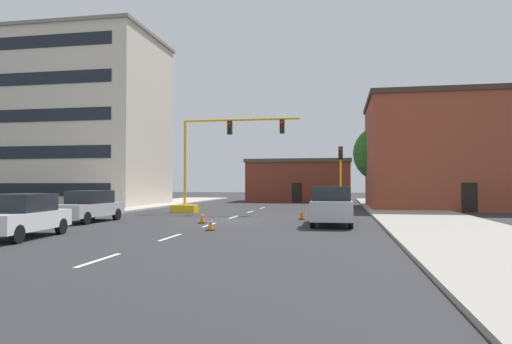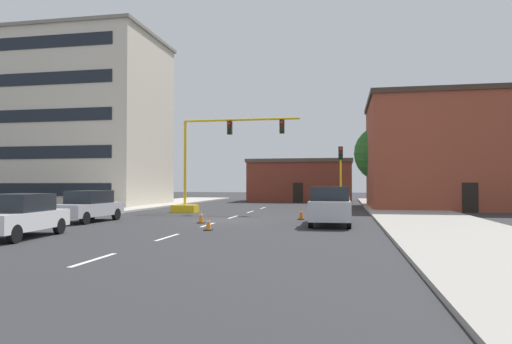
{
  "view_description": "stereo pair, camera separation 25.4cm",
  "coord_description": "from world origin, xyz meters",
  "views": [
    {
      "loc": [
        6.69,
        -25.94,
        2.17
      ],
      "look_at": [
        0.58,
        7.24,
        2.98
      ],
      "focal_mm": 32.25,
      "sensor_mm": 36.0,
      "label": 1
    },
    {
      "loc": [
        6.94,
        -25.89,
        2.17
      ],
      "look_at": [
        0.58,
        7.24,
        2.98
      ],
      "focal_mm": 32.25,
      "sensor_mm": 36.0,
      "label": 2
    }
  ],
  "objects": [
    {
      "name": "lane_stripe_seg_5",
      "position": [
        0.0,
        13.5,
        0.0
      ],
      "size": [
        0.16,
        2.4,
        0.01
      ],
      "primitive_type": "cube",
      "color": "silver",
      "rests_on": "ground_plane"
    },
    {
      "name": "traffic_cone_roadside_b",
      "position": [
        0.82,
        -5.61,
        0.31
      ],
      "size": [
        0.36,
        0.36,
        0.62
      ],
      "color": "black",
      "rests_on": "ground_plane"
    },
    {
      "name": "building_brick_center",
      "position": [
        1.91,
        28.86,
        2.47
      ],
      "size": [
        12.05,
        7.95,
        4.91
      ],
      "color": "brown",
      "rests_on": "ground_plane"
    },
    {
      "name": "traffic_signal_gantry",
      "position": [
        -3.4,
        6.44,
        2.26
      ],
      "size": [
        9.41,
        1.2,
        6.83
      ],
      "color": "yellow",
      "rests_on": "ground_plane"
    },
    {
      "name": "building_tall_left",
      "position": [
        -18.3,
        14.95,
        8.18
      ],
      "size": [
        15.3,
        11.2,
        16.35
      ],
      "color": "beige",
      "rests_on": "ground_plane"
    },
    {
      "name": "pickup_truck_silver",
      "position": [
        6.23,
        -1.89,
        0.97
      ],
      "size": [
        2.09,
        5.43,
        1.99
      ],
      "color": "#BCBCC1",
      "rests_on": "ground_plane"
    },
    {
      "name": "sedan_silver_mid_left",
      "position": [
        -7.08,
        -2.44,
        0.89
      ],
      "size": [
        2.06,
        4.58,
        1.74
      ],
      "color": "#B7B7BC",
      "rests_on": "ground_plane"
    },
    {
      "name": "lane_stripe_seg_0",
      "position": [
        0.0,
        -14.0,
        0.0
      ],
      "size": [
        0.16,
        2.4,
        0.01
      ],
      "primitive_type": "cube",
      "color": "silver",
      "rests_on": "ground_plane"
    },
    {
      "name": "ground_plane",
      "position": [
        0.0,
        0.0,
        0.0
      ],
      "size": [
        160.0,
        160.0,
        0.0
      ],
      "primitive_type": "plane",
      "color": "#2D2D30"
    },
    {
      "name": "tree_right_far",
      "position": [
        10.66,
        20.11,
        5.04
      ],
      "size": [
        5.52,
        5.52,
        7.81
      ],
      "color": "brown",
      "rests_on": "ground_plane"
    },
    {
      "name": "building_row_right",
      "position": [
        16.0,
        15.54,
        4.72
      ],
      "size": [
        14.05,
        11.24,
        9.42
      ],
      "color": "brown",
      "rests_on": "ground_plane"
    },
    {
      "name": "lane_stripe_seg_3",
      "position": [
        0.0,
        2.5,
        0.0
      ],
      "size": [
        0.16,
        2.4,
        0.01
      ],
      "primitive_type": "cube",
      "color": "silver",
      "rests_on": "ground_plane"
    },
    {
      "name": "sedan_white_near_left",
      "position": [
        -5.64,
        -9.86,
        0.89
      ],
      "size": [
        2.25,
        4.65,
        1.74
      ],
      "color": "white",
      "rests_on": "ground_plane"
    },
    {
      "name": "traffic_cone_roadside_a",
      "position": [
        -0.66,
        -2.07,
        0.34
      ],
      "size": [
        0.36,
        0.36,
        0.7
      ],
      "color": "black",
      "rests_on": "ground_plane"
    },
    {
      "name": "lane_stripe_seg_1",
      "position": [
        0.0,
        -8.5,
        0.0
      ],
      "size": [
        0.16,
        2.4,
        0.01
      ],
      "primitive_type": "cube",
      "color": "silver",
      "rests_on": "ground_plane"
    },
    {
      "name": "traffic_light_pole_right",
      "position": [
        6.71,
        7.76,
        3.53
      ],
      "size": [
        0.32,
        0.47,
        4.8
      ],
      "color": "yellow",
      "rests_on": "ground_plane"
    },
    {
      "name": "sidewalk_left",
      "position": [
        -11.69,
        8.0,
        0.07
      ],
      "size": [
        6.0,
        56.0,
        0.14
      ],
      "primitive_type": "cube",
      "color": "#B2ADA3",
      "rests_on": "ground_plane"
    },
    {
      "name": "sidewalk_right",
      "position": [
        11.69,
        8.0,
        0.07
      ],
      "size": [
        6.0,
        56.0,
        0.14
      ],
      "primitive_type": "cube",
      "color": "#9E998E",
      "rests_on": "ground_plane"
    },
    {
      "name": "lane_stripe_seg_2",
      "position": [
        0.0,
        -3.0,
        0.0
      ],
      "size": [
        0.16,
        2.4,
        0.01
      ],
      "primitive_type": "cube",
      "color": "silver",
      "rests_on": "ground_plane"
    },
    {
      "name": "traffic_cone_roadside_c",
      "position": [
        4.42,
        1.41,
        0.35
      ],
      "size": [
        0.36,
        0.36,
        0.72
      ],
      "color": "black",
      "rests_on": "ground_plane"
    },
    {
      "name": "lane_stripe_seg_4",
      "position": [
        0.0,
        8.0,
        0.0
      ],
      "size": [
        0.16,
        2.4,
        0.01
      ],
      "primitive_type": "cube",
      "color": "silver",
      "rests_on": "ground_plane"
    }
  ]
}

